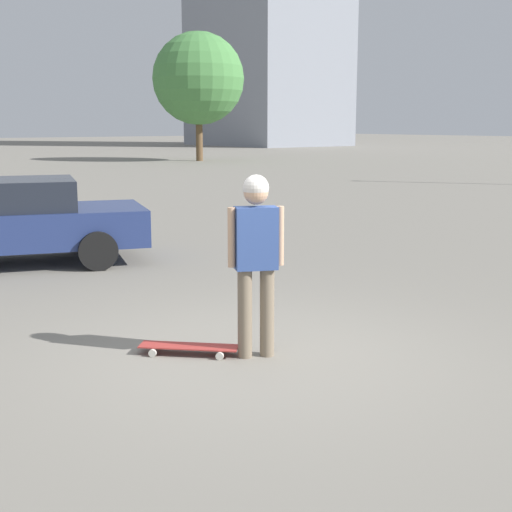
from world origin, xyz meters
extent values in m
plane|color=gray|center=(0.00, 0.00, 0.00)|extent=(220.00, 220.00, 0.00)
cylinder|color=#7A6B56|center=(0.05, 0.10, 0.43)|extent=(0.14, 0.14, 0.86)
cylinder|color=#7A6B56|center=(-0.05, -0.10, 0.43)|extent=(0.14, 0.14, 0.86)
cube|color=#334C8C|center=(0.00, 0.00, 1.16)|extent=(0.35, 0.44, 0.59)
cylinder|color=tan|center=(0.10, 0.21, 1.17)|extent=(0.07, 0.07, 0.56)
cylinder|color=tan|center=(-0.10, -0.21, 1.17)|extent=(0.07, 0.07, 0.56)
sphere|color=tan|center=(0.00, 0.00, 1.59)|extent=(0.23, 0.23, 0.23)
sphere|color=silver|center=(0.00, 0.00, 1.63)|extent=(0.25, 0.25, 0.25)
cube|color=#A5332D|center=(0.44, 0.49, 0.08)|extent=(0.84, 0.85, 0.01)
cylinder|color=silver|center=(0.58, 0.82, 0.04)|extent=(0.07, 0.07, 0.08)
cylinder|color=silver|center=(0.76, 0.64, 0.04)|extent=(0.07, 0.07, 0.08)
cylinder|color=silver|center=(0.11, 0.35, 0.04)|extent=(0.07, 0.07, 0.08)
cylinder|color=silver|center=(0.30, 0.17, 0.04)|extent=(0.07, 0.07, 0.08)
cube|color=navy|center=(6.05, 0.46, 0.59)|extent=(3.12, 4.70, 0.58)
cube|color=#1E232D|center=(6.01, 0.36, 1.12)|extent=(2.18, 2.38, 0.47)
cylinder|color=black|center=(4.75, -0.52, 0.30)|extent=(0.38, 0.64, 0.60)
cylinder|color=black|center=(6.48, -1.10, 0.30)|extent=(0.38, 0.64, 0.60)
cube|color=gray|center=(54.60, -42.05, 13.80)|extent=(14.84, 11.23, 27.60)
cylinder|color=brown|center=(31.52, -19.22, 1.47)|extent=(0.41, 0.41, 2.95)
sphere|color=#478442|center=(31.52, -19.22, 4.85)|extent=(5.44, 5.44, 5.44)
camera|label=1|loc=(-5.30, 3.94, 2.22)|focal=50.00mm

